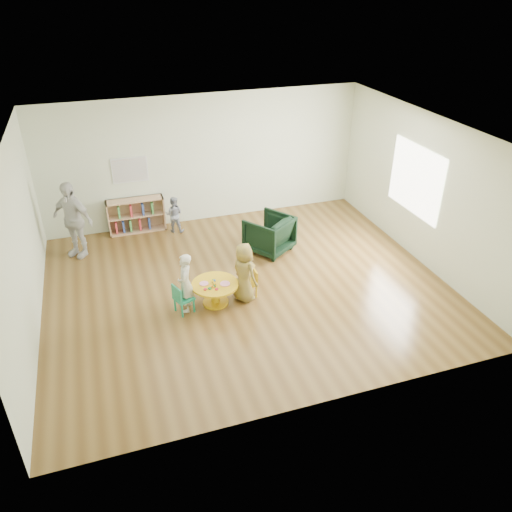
{
  "coord_description": "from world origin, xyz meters",
  "views": [
    {
      "loc": [
        -2.21,
        -7.24,
        4.98
      ],
      "look_at": [
        0.08,
        -0.3,
        0.77
      ],
      "focal_mm": 35.0,
      "sensor_mm": 36.0,
      "label": 1
    }
  ],
  "objects_px": {
    "activity_table": "(215,290)",
    "armchair": "(269,234)",
    "kid_chair_right": "(251,282)",
    "child_left": "(185,283)",
    "kid_chair_left": "(182,298)",
    "child_right": "(244,272)",
    "toddler": "(174,214)",
    "adult_caretaker": "(72,220)",
    "bookshelf": "(136,215)"
  },
  "relations": [
    {
      "from": "child_right",
      "to": "activity_table",
      "type": "bearing_deg",
      "value": 62.17
    },
    {
      "from": "child_right",
      "to": "toddler",
      "type": "xyz_separation_m",
      "value": [
        -0.67,
        2.95,
        -0.14
      ]
    },
    {
      "from": "bookshelf",
      "to": "child_right",
      "type": "distance_m",
      "value": 3.56
    },
    {
      "from": "kid_chair_left",
      "to": "adult_caretaker",
      "type": "distance_m",
      "value": 3.08
    },
    {
      "from": "armchair",
      "to": "kid_chair_left",
      "type": "bearing_deg",
      "value": 1.93
    },
    {
      "from": "child_right",
      "to": "toddler",
      "type": "distance_m",
      "value": 3.03
    },
    {
      "from": "kid_chair_left",
      "to": "bookshelf",
      "type": "distance_m",
      "value": 3.31
    },
    {
      "from": "kid_chair_right",
      "to": "adult_caretaker",
      "type": "relative_size",
      "value": 0.32
    },
    {
      "from": "activity_table",
      "to": "adult_caretaker",
      "type": "height_order",
      "value": "adult_caretaker"
    },
    {
      "from": "child_left",
      "to": "kid_chair_right",
      "type": "bearing_deg",
      "value": 110.56
    },
    {
      "from": "activity_table",
      "to": "armchair",
      "type": "relative_size",
      "value": 0.96
    },
    {
      "from": "kid_chair_right",
      "to": "armchair",
      "type": "height_order",
      "value": "armchair"
    },
    {
      "from": "child_right",
      "to": "toddler",
      "type": "relative_size",
      "value": 1.34
    },
    {
      "from": "activity_table",
      "to": "kid_chair_left",
      "type": "relative_size",
      "value": 1.5
    },
    {
      "from": "toddler",
      "to": "kid_chair_right",
      "type": "bearing_deg",
      "value": 127.03
    },
    {
      "from": "toddler",
      "to": "adult_caretaker",
      "type": "xyz_separation_m",
      "value": [
        -2.02,
        -0.42,
        0.37
      ]
    },
    {
      "from": "adult_caretaker",
      "to": "child_left",
      "type": "bearing_deg",
      "value": -15.84
    },
    {
      "from": "child_left",
      "to": "adult_caretaker",
      "type": "bearing_deg",
      "value": -129.33
    },
    {
      "from": "kid_chair_right",
      "to": "toddler",
      "type": "xyz_separation_m",
      "value": [
        -0.81,
        2.86,
        0.13
      ]
    },
    {
      "from": "bookshelf",
      "to": "armchair",
      "type": "relative_size",
      "value": 1.46
    },
    {
      "from": "child_left",
      "to": "adult_caretaker",
      "type": "distance_m",
      "value": 3.05
    },
    {
      "from": "kid_chair_left",
      "to": "child_right",
      "type": "xyz_separation_m",
      "value": [
        1.1,
        0.05,
        0.25
      ]
    },
    {
      "from": "armchair",
      "to": "child_left",
      "type": "distance_m",
      "value": 2.48
    },
    {
      "from": "child_left",
      "to": "toddler",
      "type": "xyz_separation_m",
      "value": [
        0.33,
        2.94,
        -0.12
      ]
    },
    {
      "from": "child_left",
      "to": "adult_caretaker",
      "type": "relative_size",
      "value": 0.67
    },
    {
      "from": "activity_table",
      "to": "adult_caretaker",
      "type": "bearing_deg",
      "value": 131.18
    },
    {
      "from": "kid_chair_right",
      "to": "toddler",
      "type": "distance_m",
      "value": 2.98
    },
    {
      "from": "armchair",
      "to": "toddler",
      "type": "xyz_separation_m",
      "value": [
        -1.66,
        1.46,
        0.03
      ]
    },
    {
      "from": "kid_chair_right",
      "to": "adult_caretaker",
      "type": "distance_m",
      "value": 3.78
    },
    {
      "from": "activity_table",
      "to": "bookshelf",
      "type": "bearing_deg",
      "value": 106.52
    },
    {
      "from": "child_left",
      "to": "child_right",
      "type": "xyz_separation_m",
      "value": [
        1.0,
        -0.01,
        0.01
      ]
    },
    {
      "from": "armchair",
      "to": "bookshelf",
      "type": "bearing_deg",
      "value": -70.25
    },
    {
      "from": "child_left",
      "to": "armchair",
      "type": "bearing_deg",
      "value": 143.42
    },
    {
      "from": "kid_chair_right",
      "to": "child_left",
      "type": "distance_m",
      "value": 1.17
    },
    {
      "from": "adult_caretaker",
      "to": "child_right",
      "type": "bearing_deg",
      "value": -2.92
    },
    {
      "from": "child_left",
      "to": "adult_caretaker",
      "type": "xyz_separation_m",
      "value": [
        -1.69,
        2.52,
        0.25
      ]
    },
    {
      "from": "activity_table",
      "to": "child_left",
      "type": "relative_size",
      "value": 0.76
    },
    {
      "from": "toddler",
      "to": "child_left",
      "type": "bearing_deg",
      "value": 104.74
    },
    {
      "from": "child_left",
      "to": "toddler",
      "type": "height_order",
      "value": "child_left"
    },
    {
      "from": "kid_chair_left",
      "to": "child_right",
      "type": "height_order",
      "value": "child_right"
    },
    {
      "from": "bookshelf",
      "to": "child_left",
      "type": "distance_m",
      "value": 3.26
    },
    {
      "from": "child_right",
      "to": "adult_caretaker",
      "type": "relative_size",
      "value": 0.69
    },
    {
      "from": "bookshelf",
      "to": "kid_chair_right",
      "type": "bearing_deg",
      "value": -63.1
    },
    {
      "from": "armchair",
      "to": "adult_caretaker",
      "type": "xyz_separation_m",
      "value": [
        -3.68,
        1.04,
        0.4
      ]
    },
    {
      "from": "kid_chair_right",
      "to": "child_right",
      "type": "distance_m",
      "value": 0.32
    },
    {
      "from": "child_left",
      "to": "child_right",
      "type": "bearing_deg",
      "value": 106.13
    },
    {
      "from": "kid_chair_right",
      "to": "toddler",
      "type": "height_order",
      "value": "toddler"
    },
    {
      "from": "toddler",
      "to": "adult_caretaker",
      "type": "relative_size",
      "value": 0.52
    },
    {
      "from": "child_left",
      "to": "activity_table",
      "type": "bearing_deg",
      "value": 109.15
    },
    {
      "from": "kid_chair_left",
      "to": "child_left",
      "type": "distance_m",
      "value": 0.26
    }
  ]
}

